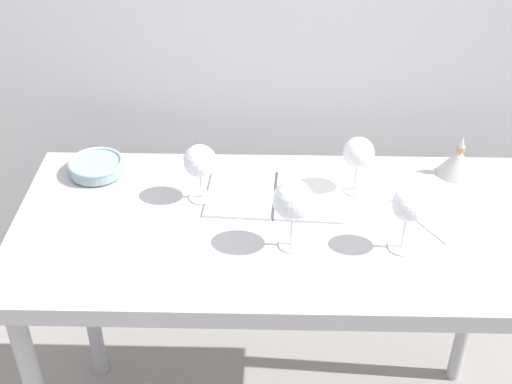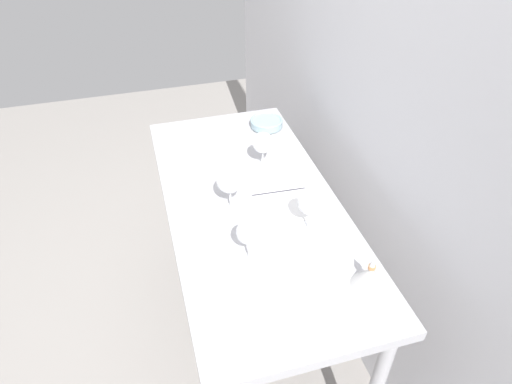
{
  "view_description": "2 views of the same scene",
  "coord_description": "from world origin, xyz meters",
  "px_view_note": "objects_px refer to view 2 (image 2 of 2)",
  "views": [
    {
      "loc": [
        -0.04,
        -1.42,
        2.01
      ],
      "look_at": [
        -0.07,
        0.0,
        0.99
      ],
      "focal_mm": 48.82,
      "sensor_mm": 36.0,
      "label": 1
    },
    {
      "loc": [
        1.29,
        -0.36,
        2.02
      ],
      "look_at": [
        0.05,
        -0.01,
        0.99
      ],
      "focal_mm": 31.59,
      "sensor_mm": 36.0,
      "label": 2
    }
  ],
  "objects_px": {
    "tasting_sheet_upper": "(304,278)",
    "wine_glass_near_right": "(249,233)",
    "wine_glass_far_left": "(263,144)",
    "decanter_funnel": "(370,277)",
    "wine_glass_near_center": "(230,181)",
    "tasting_bowl": "(266,123)",
    "open_notebook": "(279,193)",
    "wine_glass_far_right": "(310,204)"
  },
  "relations": [
    {
      "from": "wine_glass_near_right",
      "to": "wine_glass_far_right",
      "type": "distance_m",
      "value": 0.26
    },
    {
      "from": "wine_glass_near_center",
      "to": "tasting_sheet_upper",
      "type": "height_order",
      "value": "wine_glass_near_center"
    },
    {
      "from": "wine_glass_near_right",
      "to": "open_notebook",
      "type": "xyz_separation_m",
      "value": [
        -0.31,
        0.21,
        -0.12
      ]
    },
    {
      "from": "wine_glass_near_right",
      "to": "tasting_bowl",
      "type": "height_order",
      "value": "wine_glass_near_right"
    },
    {
      "from": "wine_glass_far_left",
      "to": "wine_glass_near_center",
      "type": "bearing_deg",
      "value": -39.42
    },
    {
      "from": "wine_glass_near_center",
      "to": "open_notebook",
      "type": "distance_m",
      "value": 0.25
    },
    {
      "from": "tasting_bowl",
      "to": "tasting_sheet_upper",
      "type": "bearing_deg",
      "value": -9.8
    },
    {
      "from": "wine_glass_far_left",
      "to": "open_notebook",
      "type": "relative_size",
      "value": 0.43
    },
    {
      "from": "wine_glass_near_center",
      "to": "tasting_bowl",
      "type": "xyz_separation_m",
      "value": [
        -0.55,
        0.31,
        -0.11
      ]
    },
    {
      "from": "wine_glass_far_right",
      "to": "tasting_bowl",
      "type": "distance_m",
      "value": 0.74
    },
    {
      "from": "wine_glass_near_right",
      "to": "tasting_sheet_upper",
      "type": "relative_size",
      "value": 0.77
    },
    {
      "from": "wine_glass_far_left",
      "to": "wine_glass_near_right",
      "type": "bearing_deg",
      "value": -21.19
    },
    {
      "from": "open_notebook",
      "to": "decanter_funnel",
      "type": "distance_m",
      "value": 0.53
    },
    {
      "from": "wine_glass_far_left",
      "to": "open_notebook",
      "type": "bearing_deg",
      "value": 2.35
    },
    {
      "from": "wine_glass_near_center",
      "to": "tasting_sheet_upper",
      "type": "bearing_deg",
      "value": 20.37
    },
    {
      "from": "open_notebook",
      "to": "tasting_bowl",
      "type": "relative_size",
      "value": 2.39
    },
    {
      "from": "wine_glass_far_left",
      "to": "tasting_sheet_upper",
      "type": "bearing_deg",
      "value": -4.56
    },
    {
      "from": "wine_glass_near_right",
      "to": "wine_glass_far_left",
      "type": "bearing_deg",
      "value": 158.81
    },
    {
      "from": "wine_glass_near_right",
      "to": "wine_glass_far_left",
      "type": "relative_size",
      "value": 1.06
    },
    {
      "from": "wine_glass_near_right",
      "to": "wine_glass_far_right",
      "type": "bearing_deg",
      "value": 110.88
    },
    {
      "from": "wine_glass_far_right",
      "to": "tasting_bowl",
      "type": "relative_size",
      "value": 1.04
    },
    {
      "from": "wine_glass_far_right",
      "to": "tasting_sheet_upper",
      "type": "height_order",
      "value": "wine_glass_far_right"
    },
    {
      "from": "wine_glass_far_right",
      "to": "decanter_funnel",
      "type": "bearing_deg",
      "value": 16.76
    },
    {
      "from": "wine_glass_far_right",
      "to": "tasting_bowl",
      "type": "height_order",
      "value": "wine_glass_far_right"
    },
    {
      "from": "wine_glass_near_right",
      "to": "wine_glass_far_left",
      "type": "height_order",
      "value": "wine_glass_near_right"
    },
    {
      "from": "wine_glass_near_right",
      "to": "wine_glass_near_center",
      "type": "xyz_separation_m",
      "value": [
        -0.27,
        0.0,
        0.01
      ]
    },
    {
      "from": "tasting_bowl",
      "to": "wine_glass_far_left",
      "type": "bearing_deg",
      "value": -19.96
    },
    {
      "from": "tasting_sheet_upper",
      "to": "wine_glass_near_right",
      "type": "bearing_deg",
      "value": -160.39
    },
    {
      "from": "open_notebook",
      "to": "tasting_sheet_upper",
      "type": "bearing_deg",
      "value": -4.36
    },
    {
      "from": "wine_glass_far_left",
      "to": "decanter_funnel",
      "type": "relative_size",
      "value": 1.31
    },
    {
      "from": "wine_glass_far_right",
      "to": "open_notebook",
      "type": "bearing_deg",
      "value": -170.44
    },
    {
      "from": "wine_glass_far_right",
      "to": "tasting_bowl",
      "type": "xyz_separation_m",
      "value": [
        -0.73,
        0.07,
        -0.09
      ]
    },
    {
      "from": "wine_glass_near_right",
      "to": "wine_glass_near_center",
      "type": "height_order",
      "value": "wine_glass_near_center"
    },
    {
      "from": "wine_glass_near_center",
      "to": "tasting_bowl",
      "type": "distance_m",
      "value": 0.64
    },
    {
      "from": "wine_glass_near_center",
      "to": "wine_glass_far_right",
      "type": "bearing_deg",
      "value": 53.33
    },
    {
      "from": "wine_glass_far_right",
      "to": "wine_glass_near_right",
      "type": "bearing_deg",
      "value": -69.12
    },
    {
      "from": "tasting_bowl",
      "to": "wine_glass_near_right",
      "type": "bearing_deg",
      "value": -20.73
    },
    {
      "from": "wine_glass_far_right",
      "to": "wine_glass_near_center",
      "type": "height_order",
      "value": "wine_glass_near_center"
    },
    {
      "from": "tasting_bowl",
      "to": "decanter_funnel",
      "type": "distance_m",
      "value": 1.02
    },
    {
      "from": "wine_glass_far_right",
      "to": "wine_glass_near_center",
      "type": "xyz_separation_m",
      "value": [
        -0.18,
        -0.24,
        0.02
      ]
    },
    {
      "from": "tasting_sheet_upper",
      "to": "wine_glass_near_center",
      "type": "bearing_deg",
      "value": 169.05
    },
    {
      "from": "decanter_funnel",
      "to": "tasting_bowl",
      "type": "bearing_deg",
      "value": -178.75
    }
  ]
}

